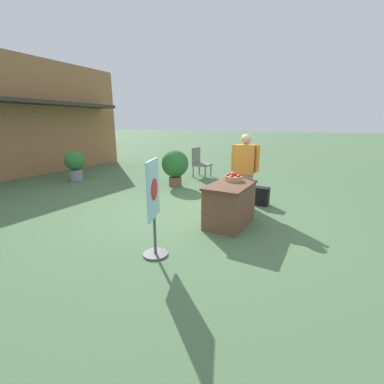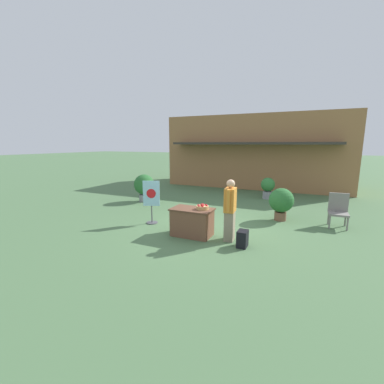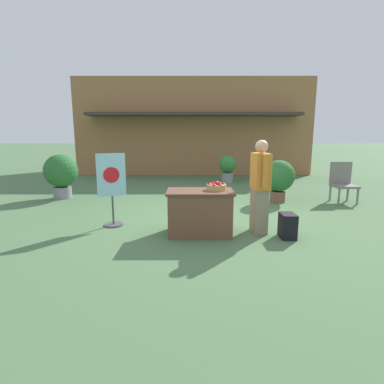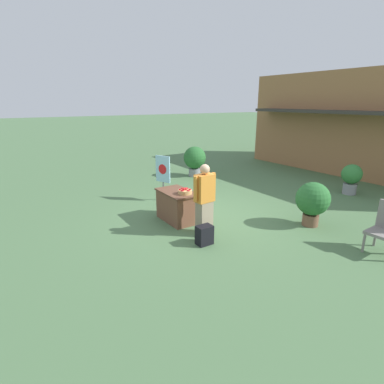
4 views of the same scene
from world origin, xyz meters
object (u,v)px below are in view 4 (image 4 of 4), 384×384
(potted_plant_far_right, at_px, (351,177))
(potted_plant_far_left, at_px, (313,200))
(apple_basket, at_px, (185,191))
(poster_board, at_px, (163,177))
(potted_plant_near_left, at_px, (195,159))
(display_table, at_px, (177,206))
(backpack, at_px, (204,235))
(person_visitor, at_px, (204,200))

(potted_plant_far_right, height_order, potted_plant_far_left, potted_plant_far_left)
(apple_basket, distance_m, potted_plant_far_left, 3.09)
(poster_board, height_order, potted_plant_near_left, poster_board)
(display_table, bearing_deg, potted_plant_far_right, 78.80)
(backpack, distance_m, potted_plant_near_left, 6.17)
(display_table, relative_size, potted_plant_near_left, 0.95)
(potted_plant_far_right, bearing_deg, potted_plant_far_left, -74.69)
(apple_basket, bearing_deg, display_table, -169.81)
(poster_board, xyz_separation_m, potted_plant_near_left, (-2.07, 2.57, -0.03))
(apple_basket, distance_m, potted_plant_far_right, 5.94)
(potted_plant_far_left, bearing_deg, person_visitor, -112.84)
(poster_board, bearing_deg, potted_plant_far_right, 130.29)
(potted_plant_far_left, bearing_deg, potted_plant_near_left, 175.04)
(apple_basket, bearing_deg, potted_plant_far_left, 54.20)
(display_table, distance_m, backpack, 1.50)
(potted_plant_far_left, bearing_deg, display_table, -129.30)
(person_visitor, xyz_separation_m, potted_plant_near_left, (-4.77, 2.98, -0.13))
(backpack, height_order, poster_board, poster_board)
(potted_plant_near_left, bearing_deg, person_visitor, -31.95)
(potted_plant_far_right, xyz_separation_m, potted_plant_far_left, (0.92, -3.36, 0.07))
(apple_basket, relative_size, potted_plant_near_left, 0.28)
(apple_basket, xyz_separation_m, person_visitor, (0.76, 0.03, -0.01))
(apple_basket, bearing_deg, potted_plant_far_right, 81.41)
(display_table, distance_m, person_visitor, 1.14)
(potted_plant_near_left, xyz_separation_m, potted_plant_far_left, (5.81, -0.50, -0.06))
(poster_board, relative_size, potted_plant_near_left, 1.15)
(apple_basket, xyz_separation_m, potted_plant_far_right, (0.89, 5.86, -0.26))
(display_table, relative_size, person_visitor, 0.70)
(backpack, bearing_deg, apple_basket, 167.23)
(poster_board, distance_m, potted_plant_far_right, 6.12)
(potted_plant_far_right, relative_size, potted_plant_far_left, 0.91)
(poster_board, bearing_deg, potted_plant_near_left, -163.33)
(potted_plant_far_right, xyz_separation_m, potted_plant_near_left, (-4.89, -2.86, 0.13))
(backpack, xyz_separation_m, poster_board, (-3.13, 0.71, 0.53))
(poster_board, bearing_deg, potted_plant_far_left, 96.66)
(potted_plant_far_right, bearing_deg, display_table, -101.20)
(potted_plant_near_left, distance_m, potted_plant_far_left, 5.84)
(person_visitor, height_order, potted_plant_far_left, person_visitor)
(person_visitor, height_order, poster_board, person_visitor)
(apple_basket, relative_size, backpack, 0.81)
(person_visitor, xyz_separation_m, potted_plant_far_left, (1.04, 2.47, -0.18))
(potted_plant_far_right, relative_size, potted_plant_near_left, 0.82)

